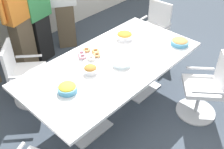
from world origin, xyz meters
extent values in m
cube|color=#3D4754|center=(0.00, 0.00, -0.01)|extent=(10.00, 10.00, 0.01)
cube|color=white|center=(0.00, 0.00, 0.73)|extent=(2.40, 1.20, 0.04)
cube|color=silver|center=(-0.55, 0.00, 0.01)|extent=(0.56, 0.56, 0.02)
cylinder|color=silver|center=(-0.55, 0.00, 0.37)|extent=(0.09, 0.09, 0.69)
cube|color=silver|center=(0.55, 0.00, 0.01)|extent=(0.56, 0.56, 0.02)
cylinder|color=silver|center=(0.55, 0.00, 0.37)|extent=(0.09, 0.09, 0.69)
cylinder|color=silver|center=(0.69, -0.95, 0.01)|extent=(0.76, 0.76, 0.02)
cylinder|color=silver|center=(0.69, -0.95, 0.23)|extent=(0.05, 0.05, 0.41)
cube|color=white|center=(0.69, -0.95, 0.46)|extent=(0.65, 0.65, 0.06)
cube|color=white|center=(0.82, -1.12, 0.70)|extent=(0.37, 0.30, 0.42)
cube|color=silver|center=(0.50, -1.11, 0.58)|extent=(0.25, 0.31, 0.02)
cube|color=silver|center=(0.88, -0.80, 0.58)|extent=(0.25, 0.31, 0.02)
cylinder|color=silver|center=(1.50, 0.44, 0.01)|extent=(0.57, 0.57, 0.02)
cylinder|color=silver|center=(1.50, 0.44, 0.23)|extent=(0.05, 0.05, 0.41)
cube|color=white|center=(1.50, 0.44, 0.46)|extent=(0.49, 0.49, 0.06)
cube|color=white|center=(1.71, 0.45, 0.70)|extent=(0.07, 0.44, 0.42)
cube|color=silver|center=(1.51, 0.19, 0.58)|extent=(0.37, 0.05, 0.02)
cube|color=silver|center=(1.48, 0.68, 0.58)|extent=(0.37, 0.05, 0.02)
cylinder|color=silver|center=(-0.69, 0.95, 0.01)|extent=(0.76, 0.76, 0.02)
cylinder|color=silver|center=(-0.69, 0.95, 0.23)|extent=(0.05, 0.05, 0.41)
cube|color=white|center=(-0.69, 0.95, 0.46)|extent=(0.65, 0.65, 0.06)
cube|color=white|center=(-0.85, 1.09, 0.70)|extent=(0.32, 0.35, 0.42)
cube|color=silver|center=(-0.53, 1.14, 0.58)|extent=(0.29, 0.27, 0.02)
cube|color=silver|center=(-0.85, 0.77, 0.58)|extent=(0.29, 0.27, 0.02)
cube|color=brown|center=(-0.31, 1.64, 0.45)|extent=(0.36, 0.28, 0.90)
cube|color=black|center=(0.06, 1.71, 0.40)|extent=(0.35, 0.26, 0.80)
cylinder|color=#388C4C|center=(-0.20, 1.66, 1.14)|extent=(0.09, 0.09, 0.57)
cube|color=brown|center=(0.63, 1.75, 0.41)|extent=(0.38, 0.34, 0.82)
cylinder|color=#4C9EC6|center=(0.96, -0.39, 0.78)|extent=(0.25, 0.25, 0.06)
ellipsoid|color=tan|center=(0.96, -0.39, 0.81)|extent=(0.22, 0.22, 0.05)
cylinder|color=white|center=(-0.34, 0.04, 0.78)|extent=(0.17, 0.17, 0.07)
ellipsoid|color=#AD702D|center=(-0.34, 0.04, 0.82)|extent=(0.15, 0.15, 0.06)
cylinder|color=#4C9EC6|center=(-0.75, -0.02, 0.78)|extent=(0.22, 0.22, 0.07)
ellipsoid|color=yellow|center=(-0.75, -0.02, 0.82)|extent=(0.20, 0.20, 0.06)
cylinder|color=white|center=(0.56, 0.28, 0.78)|extent=(0.24, 0.24, 0.07)
ellipsoid|color=orange|center=(0.56, 0.28, 0.82)|extent=(0.21, 0.21, 0.06)
cylinder|color=white|center=(-0.09, 0.32, 0.76)|extent=(0.30, 0.30, 0.01)
torus|color=tan|center=(0.01, 0.31, 0.78)|extent=(0.11, 0.11, 0.03)
torus|color=tan|center=(-0.06, 0.42, 0.78)|extent=(0.11, 0.11, 0.03)
torus|color=pink|center=(-0.16, 0.41, 0.78)|extent=(0.11, 0.11, 0.03)
torus|color=pink|center=(-0.20, 0.34, 0.78)|extent=(0.11, 0.11, 0.03)
torus|color=white|center=(-0.15, 0.23, 0.78)|extent=(0.11, 0.11, 0.03)
torus|color=tan|center=(-0.04, 0.23, 0.78)|extent=(0.11, 0.11, 0.03)
cylinder|color=white|center=(0.04, -0.13, 0.75)|extent=(0.24, 0.24, 0.01)
cylinder|color=silver|center=(0.04, -0.13, 0.76)|extent=(0.24, 0.24, 0.01)
cylinder|color=white|center=(0.04, -0.13, 0.77)|extent=(0.24, 0.24, 0.01)
cylinder|color=silver|center=(0.04, -0.13, 0.77)|extent=(0.24, 0.24, 0.01)
cylinder|color=white|center=(0.04, -0.13, 0.78)|extent=(0.24, 0.24, 0.01)
cylinder|color=silver|center=(0.04, -0.13, 0.78)|extent=(0.24, 0.24, 0.01)
cylinder|color=white|center=(0.04, -0.13, 0.79)|extent=(0.24, 0.24, 0.01)
cylinder|color=silver|center=(0.04, -0.13, 0.80)|extent=(0.24, 0.24, 0.01)
cylinder|color=white|center=(0.04, -0.13, 0.80)|extent=(0.24, 0.24, 0.01)
camera|label=1|loc=(-2.07, -1.94, 2.74)|focal=43.52mm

